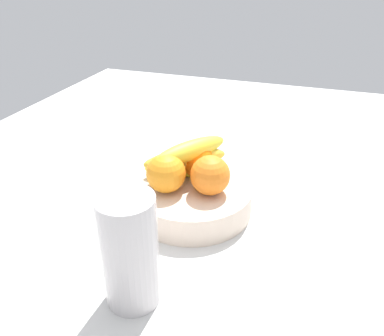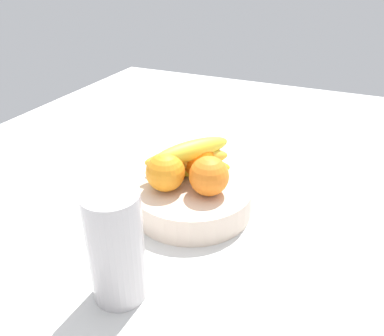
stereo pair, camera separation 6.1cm
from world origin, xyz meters
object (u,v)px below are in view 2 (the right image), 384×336
(fruit_bowl, at_px, (192,198))
(thermos_tumbler, at_px, (116,247))
(orange_front_left, at_px, (209,176))
(orange_center, at_px, (165,172))
(orange_front_right, at_px, (197,158))
(banana_bunch, at_px, (188,159))

(fruit_bowl, xyz_separation_m, thermos_tumbler, (0.25, -0.01, 0.06))
(orange_front_left, distance_m, thermos_tumbler, 0.24)
(thermos_tumbler, bearing_deg, orange_front_left, 168.32)
(fruit_bowl, height_order, orange_front_left, orange_front_left)
(orange_center, bearing_deg, fruit_bowl, 127.29)
(orange_front_right, height_order, banana_bunch, banana_bunch)
(fruit_bowl, relative_size, orange_front_left, 3.16)
(orange_center, xyz_separation_m, banana_bunch, (-0.06, 0.02, 0.00))
(orange_front_left, relative_size, thermos_tumbler, 0.42)
(orange_front_right, xyz_separation_m, thermos_tumbler, (0.29, 0.00, -0.00))
(fruit_bowl, relative_size, orange_center, 3.16)
(fruit_bowl, distance_m, orange_center, 0.08)
(thermos_tumbler, bearing_deg, orange_center, -171.43)
(fruit_bowl, bearing_deg, thermos_tumbler, -2.01)
(orange_front_left, height_order, banana_bunch, banana_bunch)
(banana_bunch, bearing_deg, fruit_bowl, 38.15)
(thermos_tumbler, bearing_deg, banana_bunch, -177.35)
(orange_front_left, bearing_deg, orange_center, -76.70)
(fruit_bowl, distance_m, banana_bunch, 0.08)
(orange_front_right, xyz_separation_m, banana_bunch, (0.02, -0.01, 0.00))
(fruit_bowl, distance_m, orange_front_right, 0.08)
(orange_center, bearing_deg, orange_front_left, 103.30)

